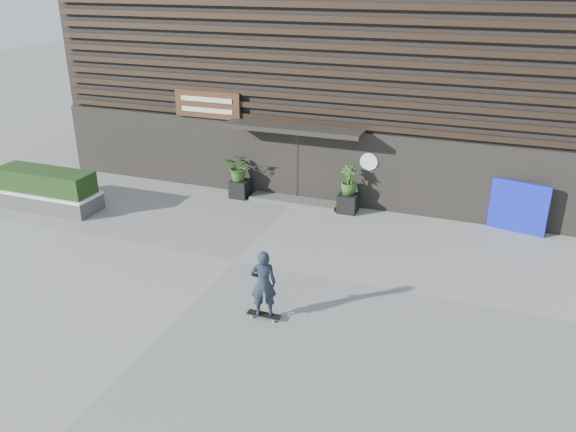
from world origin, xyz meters
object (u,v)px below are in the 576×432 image
at_px(planter_pot_left, 240,188).
at_px(planter_pot_right, 348,203).
at_px(blue_tarp, 519,207).
at_px(raised_bed, 49,200).
at_px(skateboarder, 263,284).

height_order(planter_pot_left, planter_pot_right, same).
bearing_deg(planter_pot_right, blue_tarp, 3.39).
xyz_separation_m(planter_pot_left, planter_pot_right, (3.80, 0.00, 0.00)).
bearing_deg(raised_bed, skateboarder, -21.48).
bearing_deg(skateboarder, planter_pot_left, 118.97).
xyz_separation_m(planter_pot_left, raised_bed, (-5.45, -3.07, -0.05)).
height_order(raised_bed, blue_tarp, blue_tarp).
relative_size(raised_bed, skateboarder, 2.10).
bearing_deg(raised_bed, planter_pot_right, 18.34).
height_order(planter_pot_right, blue_tarp, blue_tarp).
distance_m(planter_pot_right, blue_tarp, 5.10).
relative_size(planter_pot_left, raised_bed, 0.17).
distance_m(raised_bed, skateboarder, 9.85).
bearing_deg(skateboarder, blue_tarp, 53.39).
bearing_deg(raised_bed, blue_tarp, 13.23).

